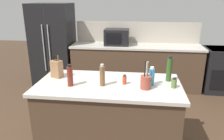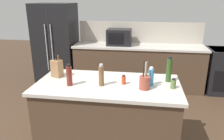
{
  "view_description": "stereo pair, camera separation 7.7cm",
  "coord_description": "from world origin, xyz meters",
  "views": [
    {
      "loc": [
        0.33,
        -2.4,
        1.92
      ],
      "look_at": [
        0.0,
        0.35,
        0.99
      ],
      "focal_mm": 35.0,
      "sensor_mm": 36.0,
      "label": 1
    },
    {
      "loc": [
        0.41,
        -2.39,
        1.92
      ],
      "look_at": [
        0.0,
        0.35,
        0.99
      ],
      "focal_mm": 35.0,
      "sensor_mm": 36.0,
      "label": 2
    }
  ],
  "objects": [
    {
      "name": "knife_block",
      "position": [
        -0.68,
        0.13,
        1.05
      ],
      "size": [
        0.16,
        0.14,
        0.29
      ],
      "rotation": [
        0.0,
        0.0,
        -0.35
      ],
      "color": "#936B47",
      "rests_on": "kitchen_island"
    },
    {
      "name": "refrigerator",
      "position": [
        -1.56,
        2.25,
        0.9
      ],
      "size": [
        0.87,
        0.75,
        1.79
      ],
      "color": "black",
      "rests_on": "ground_plane"
    },
    {
      "name": "wall_backsplash",
      "position": [
        0.3,
        2.52,
        1.17
      ],
      "size": [
        2.73,
        0.03,
        0.46
      ],
      "primitive_type": "cube",
      "color": "#B2A899",
      "rests_on": "back_counter_run"
    },
    {
      "name": "spice_jar_oregano",
      "position": [
        0.75,
        -0.04,
        0.99
      ],
      "size": [
        0.06,
        0.06,
        0.12
      ],
      "color": "#567038",
      "rests_on": "kitchen_island"
    },
    {
      "name": "microwave",
      "position": [
        -0.12,
        2.2,
        1.11
      ],
      "size": [
        0.51,
        0.39,
        0.34
      ],
      "color": "black",
      "rests_on": "back_counter_run"
    },
    {
      "name": "kitchen_island",
      "position": [
        0.0,
        0.0,
        0.47
      ],
      "size": [
        1.72,
        0.86,
        0.94
      ],
      "color": "#4C3828",
      "rests_on": "ground_plane"
    },
    {
      "name": "pepper_grinder",
      "position": [
        -0.06,
        -0.08,
        1.06
      ],
      "size": [
        0.06,
        0.06,
        0.26
      ],
      "color": "brown",
      "rests_on": "kitchen_island"
    },
    {
      "name": "utensil_crock",
      "position": [
        0.44,
        -0.11,
        1.02
      ],
      "size": [
        0.12,
        0.12,
        0.32
      ],
      "color": "brown",
      "rests_on": "kitchen_island"
    },
    {
      "name": "olive_oil_bottle",
      "position": [
        0.72,
        0.17,
        1.09
      ],
      "size": [
        0.06,
        0.06,
        0.32
      ],
      "color": "#2D4C1E",
      "rests_on": "kitchen_island"
    },
    {
      "name": "dish_soap_bottle",
      "position": [
        0.51,
        0.01,
        1.04
      ],
      "size": [
        0.06,
        0.06,
        0.22
      ],
      "color": "#3384BC",
      "rests_on": "kitchen_island"
    },
    {
      "name": "spice_jar_paprika",
      "position": [
        0.19,
        0.0,
        0.99
      ],
      "size": [
        0.05,
        0.05,
        0.11
      ],
      "color": "#B73D1E",
      "rests_on": "kitchen_island"
    },
    {
      "name": "vinegar_bottle",
      "position": [
        -0.43,
        -0.13,
        1.06
      ],
      "size": [
        0.07,
        0.07,
        0.26
      ],
      "color": "maroon",
      "rests_on": "kitchen_island"
    },
    {
      "name": "back_counter_run",
      "position": [
        0.3,
        2.2,
        0.47
      ],
      "size": [
        2.77,
        0.66,
        0.94
      ],
      "color": "#4C3828",
      "rests_on": "ground_plane"
    }
  ]
}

